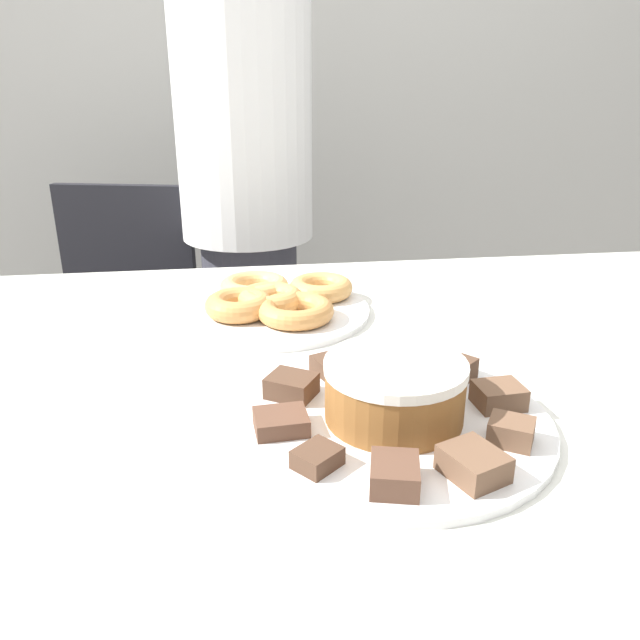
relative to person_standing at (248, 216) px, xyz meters
name	(u,v)px	position (x,y,z in m)	size (l,w,h in m)	color
wall_back	(268,34)	(0.11, 0.74, 0.49)	(8.00, 0.05, 2.60)	beige
table	(346,413)	(0.11, -0.88, -0.11)	(1.82, 1.04, 0.78)	silver
person_standing	(248,216)	(0.00, 0.00, 0.00)	(0.35, 0.35, 1.55)	#383842
office_chair_left	(118,358)	(-0.38, 0.01, -0.40)	(0.53, 0.53, 0.88)	black
plate_cake	(393,421)	(0.14, -1.04, -0.03)	(0.37, 0.37, 0.01)	white
plate_donuts	(270,311)	(0.02, -0.65, -0.03)	(0.34, 0.34, 0.01)	white
frosted_cake	(395,390)	(0.14, -1.04, 0.01)	(0.16, 0.16, 0.07)	brown
lamington_0	(281,422)	(0.01, -1.05, -0.02)	(0.06, 0.05, 0.02)	brown
lamington_1	(317,458)	(0.04, -1.13, -0.02)	(0.06, 0.06, 0.02)	#513828
lamington_2	(395,474)	(0.11, -1.17, -0.01)	(0.06, 0.06, 0.03)	brown
lamington_3	(473,464)	(0.19, -1.17, -0.01)	(0.07, 0.07, 0.03)	brown
lamington_4	(511,431)	(0.25, -1.11, -0.01)	(0.06, 0.06, 0.03)	brown
lamington_5	(499,396)	(0.27, -1.03, -0.01)	(0.06, 0.05, 0.03)	brown
lamington_6	(453,370)	(0.24, -0.96, -0.01)	(0.07, 0.07, 0.03)	#513828
lamington_7	(393,361)	(0.17, -0.91, -0.02)	(0.06, 0.07, 0.02)	brown
lamington_8	(334,366)	(0.09, -0.92, -0.02)	(0.07, 0.07, 0.02)	#513828
lamington_9	(292,386)	(0.03, -0.97, -0.01)	(0.07, 0.07, 0.03)	#513828
donut_0	(270,299)	(0.02, -0.65, -0.01)	(0.11, 0.11, 0.03)	tan
donut_1	(254,287)	(-0.01, -0.58, -0.01)	(0.13, 0.13, 0.03)	#E5AD66
donut_2	(239,305)	(-0.03, -0.68, -0.01)	(0.11, 0.11, 0.04)	#D18E4C
donut_3	(296,311)	(0.06, -0.71, -0.01)	(0.13, 0.13, 0.03)	#D18E4C
donut_4	(320,288)	(0.11, -0.60, -0.01)	(0.12, 0.12, 0.03)	tan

